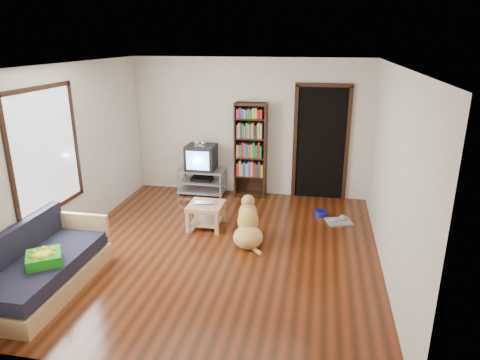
% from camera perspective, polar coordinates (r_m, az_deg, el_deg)
% --- Properties ---
extents(ground, '(5.00, 5.00, 0.00)m').
position_cam_1_polar(ground, '(6.30, -2.69, -9.28)').
color(ground, '#5D2410').
rests_on(ground, ground).
extents(ceiling, '(5.00, 5.00, 0.00)m').
position_cam_1_polar(ceiling, '(5.59, -3.09, 15.05)').
color(ceiling, white).
rests_on(ceiling, ground).
extents(wall_back, '(4.50, 0.00, 4.50)m').
position_cam_1_polar(wall_back, '(8.19, 1.28, 6.97)').
color(wall_back, silver).
rests_on(wall_back, ground).
extents(wall_front, '(4.50, 0.00, 4.50)m').
position_cam_1_polar(wall_front, '(3.60, -12.43, -8.94)').
color(wall_front, silver).
rests_on(wall_front, ground).
extents(wall_left, '(0.00, 5.00, 5.00)m').
position_cam_1_polar(wall_left, '(6.70, -21.96, 3.01)').
color(wall_left, silver).
rests_on(wall_left, ground).
extents(wall_right, '(0.00, 5.00, 5.00)m').
position_cam_1_polar(wall_right, '(5.73, 19.57, 0.83)').
color(wall_right, silver).
rests_on(wall_right, ground).
extents(green_cushion, '(0.52, 0.52, 0.13)m').
position_cam_1_polar(green_cushion, '(5.56, -24.69, -9.47)').
color(green_cushion, '#1F9C1C').
rests_on(green_cushion, sofa).
extents(laptop, '(0.38, 0.29, 0.03)m').
position_cam_1_polar(laptop, '(6.84, -4.66, -3.20)').
color(laptop, white).
rests_on(laptop, coffee_table).
extents(dog_bowl, '(0.22, 0.22, 0.08)m').
position_cam_1_polar(dog_bowl, '(7.55, 10.74, -4.38)').
color(dog_bowl, '#1D148C').
rests_on(dog_bowl, ground).
extents(grey_rag, '(0.48, 0.42, 0.03)m').
position_cam_1_polar(grey_rag, '(7.34, 13.05, -5.44)').
color(grey_rag, '#949494').
rests_on(grey_rag, ground).
extents(window, '(0.03, 1.46, 1.70)m').
position_cam_1_polar(window, '(6.24, -24.46, 3.54)').
color(window, white).
rests_on(window, wall_left).
extents(doorway, '(1.03, 0.05, 2.19)m').
position_cam_1_polar(doorway, '(8.10, 10.75, 5.21)').
color(doorway, black).
rests_on(doorway, wall_back).
extents(tv_stand, '(0.90, 0.45, 0.50)m').
position_cam_1_polar(tv_stand, '(8.42, -5.11, -0.05)').
color(tv_stand, '#99999E').
rests_on(tv_stand, ground).
extents(crt_tv, '(0.55, 0.52, 0.58)m').
position_cam_1_polar(crt_tv, '(8.30, -5.16, 3.10)').
color(crt_tv, black).
rests_on(crt_tv, tv_stand).
extents(bookshelf, '(0.60, 0.30, 1.80)m').
position_cam_1_polar(bookshelf, '(8.10, 1.43, 4.66)').
color(bookshelf, black).
rests_on(bookshelf, ground).
extents(sofa, '(0.80, 1.80, 0.80)m').
position_cam_1_polar(sofa, '(5.81, -24.80, -10.77)').
color(sofa, tan).
rests_on(sofa, ground).
extents(coffee_table, '(0.55, 0.55, 0.40)m').
position_cam_1_polar(coffee_table, '(6.92, -4.56, -4.14)').
color(coffee_table, tan).
rests_on(coffee_table, ground).
extents(dog, '(0.53, 0.82, 0.71)m').
position_cam_1_polar(dog, '(6.41, 1.09, -6.17)').
color(dog, tan).
rests_on(dog, ground).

